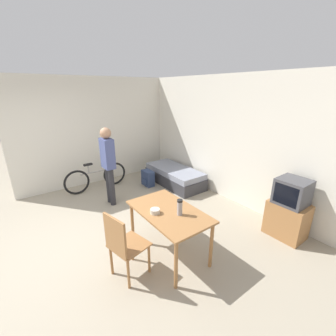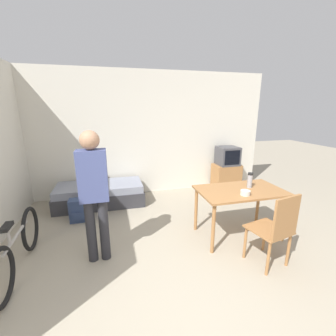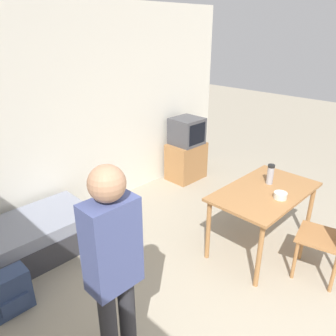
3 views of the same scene
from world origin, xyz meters
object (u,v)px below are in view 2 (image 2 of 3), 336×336
at_px(tv, 227,170).
at_px(mate_bowl, 245,193).
at_px(backpack, 80,210).
at_px(wooden_chair, 276,227).
at_px(daybed, 100,194).
at_px(bicycle, 18,248).
at_px(thermos_flask, 250,179).
at_px(person_standing, 94,189).
at_px(dining_table, 240,195).

relative_size(tv, mate_bowl, 7.70).
height_order(tv, backpack, tv).
bearing_deg(tv, wooden_chair, -106.70).
distance_m(daybed, bicycle, 1.99).
relative_size(tv, thermos_flask, 4.51).
bearing_deg(thermos_flask, person_standing, -177.04).
height_order(dining_table, backpack, dining_table).
bearing_deg(daybed, tv, 2.96).
height_order(tv, thermos_flask, tv).
height_order(daybed, bicycle, bicycle).
bearing_deg(backpack, daybed, 63.53).
xyz_separation_m(tv, wooden_chair, (-0.79, -2.63, 0.05)).
relative_size(dining_table, thermos_flask, 5.44).
distance_m(wooden_chair, person_standing, 2.24).
bearing_deg(tv, mate_bowl, -112.78).
bearing_deg(bicycle, dining_table, 1.09).
relative_size(wooden_chair, person_standing, 0.58).
bearing_deg(thermos_flask, daybed, 143.50).
relative_size(tv, person_standing, 0.62).
xyz_separation_m(dining_table, bicycle, (-2.97, -0.06, -0.34)).
distance_m(tv, bicycle, 4.26).
bearing_deg(mate_bowl, wooden_chair, -81.25).
distance_m(tv, thermos_flask, 1.98).
bearing_deg(daybed, backpack, -116.47).
relative_size(dining_table, person_standing, 0.75).
bearing_deg(dining_table, person_standing, -178.29).
bearing_deg(person_standing, tv, 34.10).
bearing_deg(wooden_chair, dining_table, 92.28).
bearing_deg(thermos_flask, tv, 70.70).
bearing_deg(bicycle, mate_bowl, -2.84).
bearing_deg(dining_table, backpack, 155.54).
xyz_separation_m(daybed, tv, (2.91, 0.15, 0.28)).
bearing_deg(daybed, thermos_flask, -36.50).
bearing_deg(backpack, wooden_chair, -37.16).
relative_size(daybed, dining_table, 1.37).
relative_size(daybed, mate_bowl, 12.72).
relative_size(dining_table, backpack, 3.13).
bearing_deg(thermos_flask, mate_bowl, -132.65).
relative_size(bicycle, person_standing, 0.93).
xyz_separation_m(wooden_chair, bicycle, (-3.00, 0.70, -0.23)).
bearing_deg(wooden_chair, daybed, 130.45).
bearing_deg(dining_table, bicycle, -178.91).
height_order(wooden_chair, bicycle, wooden_chair).
xyz_separation_m(tv, backpack, (-3.23, -0.79, -0.29)).
relative_size(wooden_chair, backpack, 2.41).
relative_size(mate_bowl, backpack, 0.34).
height_order(daybed, dining_table, dining_table).
xyz_separation_m(bicycle, mate_bowl, (2.91, -0.14, 0.47)).
bearing_deg(backpack, thermos_flask, -21.92).
height_order(wooden_chair, person_standing, person_standing).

